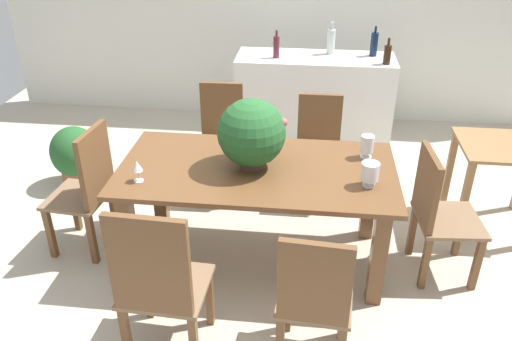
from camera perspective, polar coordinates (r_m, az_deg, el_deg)
name	(u,v)px	position (r m, az deg, el deg)	size (l,w,h in m)	color
ground_plane	(259,242)	(4.05, 0.38, -7.89)	(7.04, 7.04, 0.00)	#BCB29E
back_wall	(285,2)	(5.93, 3.26, 18.04)	(6.40, 0.10, 2.60)	silver
dining_table	(257,185)	(3.55, 0.10, -1.58)	(1.87, 0.97, 0.76)	brown
chair_near_right	(314,298)	(2.83, 6.44, -13.82)	(0.44, 0.43, 0.94)	brown
chair_far_right	(318,143)	(4.43, 6.89, 2.97)	(0.40, 0.41, 0.91)	brown
chair_far_left	(221,136)	(4.50, -3.89, 3.86)	(0.41, 0.46, 0.97)	brown
chair_near_left	(158,281)	(2.89, -10.74, -11.92)	(0.49, 0.46, 1.04)	brown
chair_head_end	(88,186)	(3.90, -18.02, -1.63)	(0.45, 0.47, 0.98)	brown
chair_foot_end	(437,209)	(3.69, 19.30, -4.08)	(0.45, 0.48, 0.93)	brown
flower_centerpiece	(252,133)	(3.39, -0.50, 4.11)	(0.46, 0.45, 0.48)	#4C3828
crystal_vase_left	(370,172)	(3.30, 12.44, -0.18)	(0.11, 0.11, 0.16)	silver
crystal_vase_center_near	(367,145)	(3.65, 12.14, 2.77)	(0.09, 0.09, 0.17)	silver
wine_glass	(137,167)	(3.36, -12.97, 0.39)	(0.07, 0.07, 0.15)	silver
kitchen_counter	(313,103)	(5.33, 6.32, 7.40)	(1.54, 0.54, 0.96)	silver
wine_bottle_clear	(387,54)	(5.04, 14.27, 12.30)	(0.07, 0.07, 0.24)	black
wine_bottle_dark	(331,41)	(5.26, 8.27, 13.93)	(0.08, 0.08, 0.31)	#B2BFB7
wine_bottle_amber	(276,47)	(5.09, 2.26, 13.47)	(0.06, 0.06, 0.26)	#511E28
wine_bottle_tall	(374,44)	(5.27, 12.88, 13.44)	(0.07, 0.07, 0.29)	#0F1E38
side_table	(501,163)	(4.39, 25.38, 0.72)	(0.67, 0.60, 0.72)	olive
potted_plant_floor	(75,155)	(4.92, -19.31, 1.60)	(0.42, 0.42, 0.57)	brown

